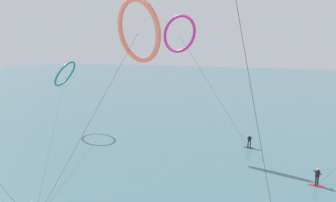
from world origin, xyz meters
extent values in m
cube|color=#476B75|center=(0.00, 105.04, 0.04)|extent=(400.00, 200.00, 0.08)
ellipsoid|color=navy|center=(5.64, 32.19, 0.11)|extent=(1.40, 0.40, 0.06)
cylinder|color=black|center=(5.51, 32.13, 0.54)|extent=(0.12, 0.12, 0.80)
cylinder|color=black|center=(5.77, 32.24, 0.54)|extent=(0.12, 0.12, 0.80)
cube|color=black|center=(5.64, 32.19, 1.25)|extent=(0.37, 0.31, 0.62)
sphere|color=tan|center=(5.64, 32.19, 1.67)|extent=(0.22, 0.22, 0.22)
cylinder|color=black|center=(5.44, 32.22, 1.30)|extent=(0.28, 0.50, 0.39)
cylinder|color=black|center=(5.84, 32.39, 1.30)|extent=(0.28, 0.50, 0.39)
ellipsoid|color=red|center=(12.54, 24.95, 0.11)|extent=(1.40, 0.40, 0.06)
cylinder|color=black|center=(12.63, 25.05, 0.54)|extent=(0.12, 0.12, 0.80)
cylinder|color=black|center=(12.45, 24.84, 0.54)|extent=(0.12, 0.12, 0.80)
cube|color=black|center=(12.54, 24.95, 1.25)|extent=(0.36, 0.37, 0.62)
sphere|color=tan|center=(12.54, 24.95, 1.67)|extent=(0.22, 0.22, 0.22)
cylinder|color=black|center=(12.69, 25.23, 1.30)|extent=(0.44, 0.40, 0.39)
cylinder|color=black|center=(12.40, 24.90, 1.30)|extent=(0.44, 0.40, 0.39)
torus|color=teal|center=(-21.21, 28.81, 8.72)|extent=(4.00, 5.15, 3.92)
cylinder|color=#3F3F3F|center=(-13.61, 19.63, 4.29)|extent=(15.22, 18.40, 8.60)
torus|color=#CC288E|center=(-2.88, 29.39, 14.15)|extent=(4.73, 1.97, 4.60)
cylinder|color=#3F3F3F|center=(1.38, 30.79, 6.99)|extent=(8.55, 2.82, 13.98)
torus|color=#EA7260|center=(-1.57, 17.76, 13.65)|extent=(5.27, 3.09, 5.09)
cylinder|color=#3F3F3F|center=(-3.79, 14.10, 6.72)|extent=(4.48, 7.35, 13.45)
cylinder|color=#3F3F3F|center=(8.35, 11.37, 9.10)|extent=(3.30, 5.21, 18.20)
camera|label=1|loc=(9.54, -0.53, 12.03)|focal=27.98mm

